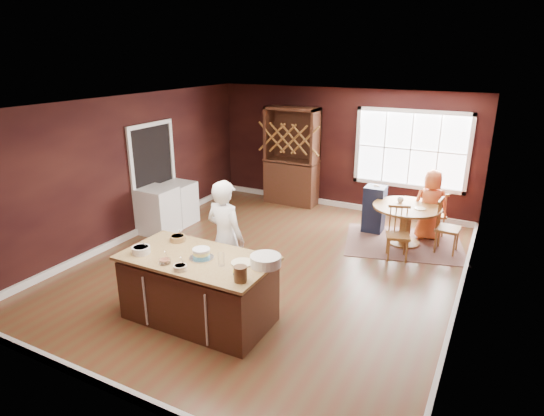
{
  "coord_description": "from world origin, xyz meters",
  "views": [
    {
      "loc": [
        3.25,
        -6.18,
        3.44
      ],
      "look_at": [
        0.06,
        -0.04,
        1.05
      ],
      "focal_mm": 30.0,
      "sensor_mm": 36.0,
      "label": 1
    }
  ],
  "objects_px": {
    "toddler": "(373,192)",
    "hutch": "(292,157)",
    "dining_table": "(406,217)",
    "washer": "(158,211)",
    "seated_woman": "(430,205)",
    "chair_east": "(448,226)",
    "kitchen_island": "(199,290)",
    "dryer": "(179,203)",
    "chair_north": "(434,213)",
    "baker": "(226,239)",
    "high_chair": "(374,208)",
    "layer_cake": "(201,253)",
    "chair_south": "(398,233)"
  },
  "relations": [
    {
      "from": "toddler",
      "to": "hutch",
      "type": "relative_size",
      "value": 0.12
    },
    {
      "from": "dining_table",
      "to": "washer",
      "type": "height_order",
      "value": "washer"
    },
    {
      "from": "toddler",
      "to": "seated_woman",
      "type": "bearing_deg",
      "value": 6.07
    },
    {
      "from": "dining_table",
      "to": "seated_woman",
      "type": "distance_m",
      "value": 0.6
    },
    {
      "from": "chair_east",
      "to": "dining_table",
      "type": "bearing_deg",
      "value": 90.49
    },
    {
      "from": "kitchen_island",
      "to": "hutch",
      "type": "xyz_separation_m",
      "value": [
        -1.04,
        5.1,
        0.69
      ]
    },
    {
      "from": "dryer",
      "to": "chair_north",
      "type": "bearing_deg",
      "value": 20.11
    },
    {
      "from": "baker",
      "to": "chair_north",
      "type": "relative_size",
      "value": 1.95
    },
    {
      "from": "toddler",
      "to": "high_chair",
      "type": "bearing_deg",
      "value": 11.75
    },
    {
      "from": "chair_east",
      "to": "baker",
      "type": "bearing_deg",
      "value": 141.87
    },
    {
      "from": "dining_table",
      "to": "washer",
      "type": "xyz_separation_m",
      "value": [
        -4.45,
        -1.71,
        -0.07
      ]
    },
    {
      "from": "washer",
      "to": "dryer",
      "type": "xyz_separation_m",
      "value": [
        0.0,
        0.64,
        -0.03
      ]
    },
    {
      "from": "seated_woman",
      "to": "high_chair",
      "type": "bearing_deg",
      "value": -12.83
    },
    {
      "from": "dining_table",
      "to": "dryer",
      "type": "xyz_separation_m",
      "value": [
        -4.45,
        -1.07,
        -0.1
      ]
    },
    {
      "from": "dining_table",
      "to": "chair_north",
      "type": "xyz_separation_m",
      "value": [
        0.4,
        0.71,
        -0.08
      ]
    },
    {
      "from": "hutch",
      "to": "layer_cake",
      "type": "bearing_deg",
      "value": -77.65
    },
    {
      "from": "chair_east",
      "to": "dryer",
      "type": "distance_m",
      "value": 5.3
    },
    {
      "from": "kitchen_island",
      "to": "high_chair",
      "type": "relative_size",
      "value": 2.06
    },
    {
      "from": "dining_table",
      "to": "toddler",
      "type": "relative_size",
      "value": 4.77
    },
    {
      "from": "baker",
      "to": "toddler",
      "type": "height_order",
      "value": "baker"
    },
    {
      "from": "seated_woman",
      "to": "hutch",
      "type": "xyz_separation_m",
      "value": [
        -3.28,
        0.77,
        0.45
      ]
    },
    {
      "from": "layer_cake",
      "to": "chair_east",
      "type": "relative_size",
      "value": 0.32
    },
    {
      "from": "chair_east",
      "to": "chair_north",
      "type": "relative_size",
      "value": 1.09
    },
    {
      "from": "baker",
      "to": "chair_south",
      "type": "relative_size",
      "value": 1.87
    },
    {
      "from": "dining_table",
      "to": "hutch",
      "type": "bearing_deg",
      "value": 157.18
    },
    {
      "from": "layer_cake",
      "to": "toddler",
      "type": "bearing_deg",
      "value": 75.78
    },
    {
      "from": "high_chair",
      "to": "dryer",
      "type": "relative_size",
      "value": 1.11
    },
    {
      "from": "kitchen_island",
      "to": "baker",
      "type": "xyz_separation_m",
      "value": [
        -0.05,
        0.76,
        0.44
      ]
    },
    {
      "from": "washer",
      "to": "dryer",
      "type": "bearing_deg",
      "value": 90.0
    },
    {
      "from": "seated_woman",
      "to": "dryer",
      "type": "relative_size",
      "value": 1.56
    },
    {
      "from": "baker",
      "to": "high_chair",
      "type": "distance_m",
      "value": 3.71
    },
    {
      "from": "layer_cake",
      "to": "dining_table",
      "type": "bearing_deg",
      "value": 64.81
    },
    {
      "from": "baker",
      "to": "dryer",
      "type": "xyz_separation_m",
      "value": [
        -2.5,
        2.04,
        -0.44
      ]
    },
    {
      "from": "dining_table",
      "to": "chair_east",
      "type": "height_order",
      "value": "chair_east"
    },
    {
      "from": "kitchen_island",
      "to": "layer_cake",
      "type": "xyz_separation_m",
      "value": [
        0.08,
        0.0,
        0.55
      ]
    },
    {
      "from": "baker",
      "to": "chair_east",
      "type": "distance_m",
      "value": 4.11
    },
    {
      "from": "kitchen_island",
      "to": "baker",
      "type": "distance_m",
      "value": 0.88
    },
    {
      "from": "seated_woman",
      "to": "hutch",
      "type": "bearing_deg",
      "value": -31.79
    },
    {
      "from": "kitchen_island",
      "to": "baker",
      "type": "bearing_deg",
      "value": 93.78
    },
    {
      "from": "high_chair",
      "to": "toddler",
      "type": "distance_m",
      "value": 0.33
    },
    {
      "from": "dining_table",
      "to": "toddler",
      "type": "bearing_deg",
      "value": 154.98
    },
    {
      "from": "dryer",
      "to": "layer_cake",
      "type": "bearing_deg",
      "value": -46.79
    },
    {
      "from": "dryer",
      "to": "seated_woman",
      "type": "bearing_deg",
      "value": 17.72
    },
    {
      "from": "dining_table",
      "to": "washer",
      "type": "relative_size",
      "value": 1.34
    },
    {
      "from": "high_chair",
      "to": "layer_cake",
      "type": "bearing_deg",
      "value": -106.05
    },
    {
      "from": "chair_east",
      "to": "seated_woman",
      "type": "relative_size",
      "value": 0.73
    },
    {
      "from": "layer_cake",
      "to": "dryer",
      "type": "height_order",
      "value": "layer_cake"
    },
    {
      "from": "chair_east",
      "to": "washer",
      "type": "bearing_deg",
      "value": 110.94
    },
    {
      "from": "chair_east",
      "to": "kitchen_island",
      "type": "bearing_deg",
      "value": 148.5
    },
    {
      "from": "seated_woman",
      "to": "washer",
      "type": "relative_size",
      "value": 1.47
    }
  ]
}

